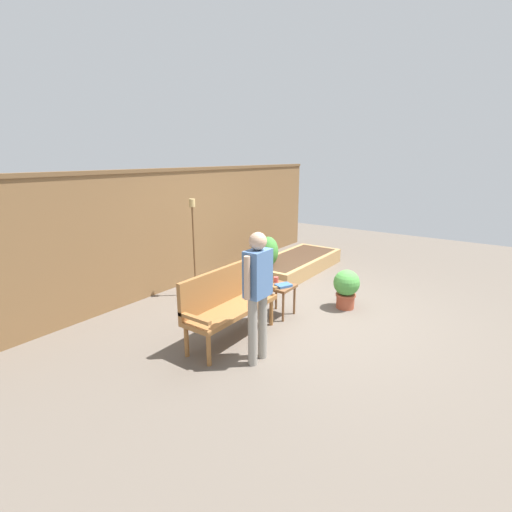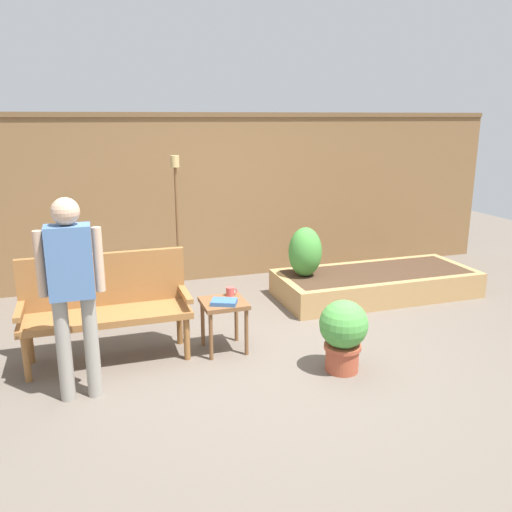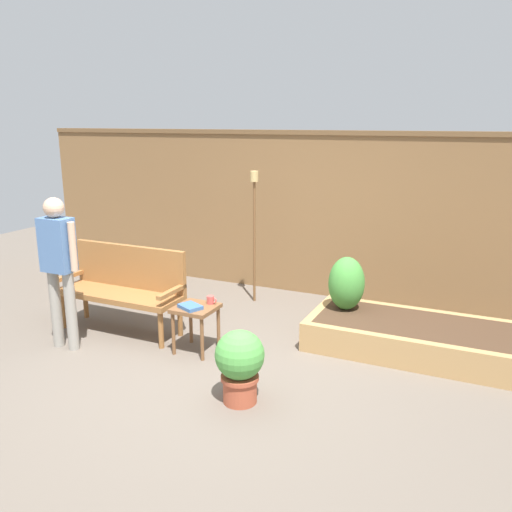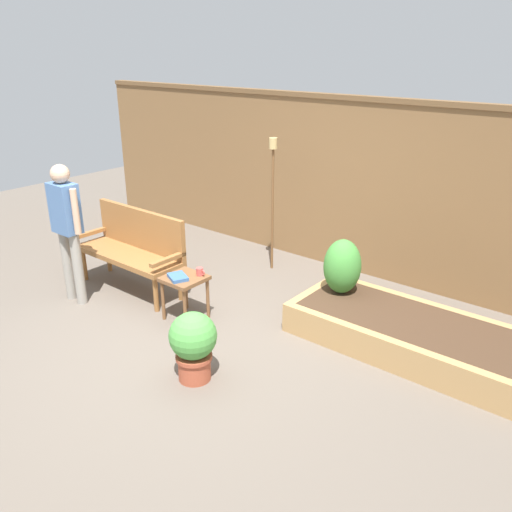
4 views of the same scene
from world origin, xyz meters
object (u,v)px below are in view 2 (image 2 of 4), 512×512
object	(u,v)px
book_on_table	(224,302)
person_by_bench	(72,282)
garden_bench	(106,300)
potted_boxwood	(343,332)
tiki_torch	(176,202)
side_table	(224,310)
shrub_near_bench	(305,252)
cup_on_table	(230,291)

from	to	relation	value
book_on_table	person_by_bench	bearing A→B (deg)	-137.06
garden_bench	potted_boxwood	bearing A→B (deg)	-25.67
garden_bench	person_by_bench	world-z (taller)	person_by_bench
book_on_table	potted_boxwood	xyz separation A→B (m)	(0.86, -0.64, -0.14)
tiki_torch	person_by_bench	world-z (taller)	tiki_torch
side_table	tiki_torch	size ratio (longest dim) A/B	0.29
side_table	book_on_table	size ratio (longest dim) A/B	2.14
person_by_bench	book_on_table	bearing A→B (deg)	18.22
garden_bench	book_on_table	size ratio (longest dim) A/B	6.43
shrub_near_bench	side_table	bearing A→B (deg)	-140.28
cup_on_table	person_by_bench	bearing A→B (deg)	-155.73
shrub_near_bench	person_by_bench	size ratio (longest dim) A/B	0.37
cup_on_table	shrub_near_bench	distance (m)	1.47
book_on_table	side_table	bearing A→B (deg)	102.70
book_on_table	tiki_torch	xyz separation A→B (m)	(-0.10, 1.72, 0.65)
garden_bench	potted_boxwood	distance (m)	2.09
garden_bench	tiki_torch	distance (m)	1.82
side_table	person_by_bench	bearing A→B (deg)	-159.03
potted_boxwood	shrub_near_bench	distance (m)	1.82
shrub_near_bench	tiki_torch	distance (m)	1.60
cup_on_table	shrub_near_bench	bearing A→B (deg)	38.28
book_on_table	tiki_torch	bearing A→B (deg)	118.18
book_on_table	tiki_torch	size ratio (longest dim) A/B	0.13
shrub_near_bench	person_by_bench	bearing A→B (deg)	-148.81
garden_bench	shrub_near_bench	distance (m)	2.43
side_table	person_by_bench	distance (m)	1.46
side_table	shrub_near_bench	bearing A→B (deg)	39.72
potted_boxwood	cup_on_table	bearing A→B (deg)	131.51
tiki_torch	person_by_bench	distance (m)	2.44
cup_on_table	potted_boxwood	world-z (taller)	potted_boxwood
tiki_torch	book_on_table	bearing A→B (deg)	-86.54
potted_boxwood	tiki_torch	distance (m)	2.68
potted_boxwood	garden_bench	bearing A→B (deg)	154.33
tiki_torch	cup_on_table	bearing A→B (deg)	-81.76
cup_on_table	book_on_table	world-z (taller)	cup_on_table
garden_bench	tiki_torch	size ratio (longest dim) A/B	0.86
potted_boxwood	tiki_torch	xyz separation A→B (m)	(-0.97, 2.36, 0.80)
side_table	person_by_bench	size ratio (longest dim) A/B	0.31
potted_boxwood	tiki_torch	bearing A→B (deg)	112.28
cup_on_table	potted_boxwood	distance (m)	1.14
side_table	potted_boxwood	distance (m)	1.11
side_table	cup_on_table	distance (m)	0.21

